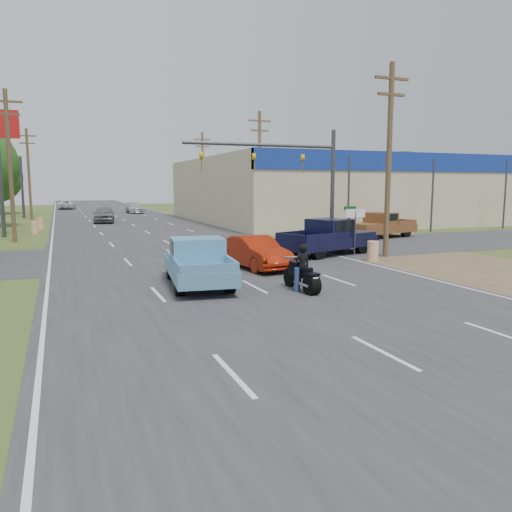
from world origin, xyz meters
name	(u,v)px	position (x,y,z in m)	size (l,w,h in m)	color
ground	(383,353)	(0.00, 0.00, 0.00)	(200.00, 200.00, 0.00)	#3C4F1F
main_road	(134,225)	(0.00, 40.00, 0.01)	(15.00, 180.00, 0.02)	#2D2D30
cross_road	(189,254)	(0.00, 18.00, 0.01)	(120.00, 10.00, 0.02)	#2D2D30
dirt_verge	(448,263)	(11.00, 10.00, 0.01)	(8.00, 18.00, 0.01)	brown
big_box_store	(407,190)	(32.00, 39.93, 3.31)	(50.00, 28.10, 6.60)	#B7A88C
utility_pole_1	(389,156)	(9.50, 13.00, 5.32)	(2.00, 0.28, 10.00)	#4C3823
utility_pole_2	(260,168)	(9.50, 31.00, 5.32)	(2.00, 0.28, 10.00)	#4C3823
utility_pole_3	(203,173)	(9.50, 49.00, 5.32)	(2.00, 0.28, 10.00)	#4C3823
utility_pole_5	(10,162)	(-9.50, 28.00, 5.32)	(2.00, 0.28, 10.00)	#4C3823
utility_pole_6	(29,172)	(-9.50, 52.00, 5.32)	(2.00, 0.28, 10.00)	#4C3823
tree_3	(404,173)	(55.00, 70.00, 6.19)	(8.40, 8.40, 10.40)	#422D19
tree_5	(237,176)	(30.00, 95.00, 5.88)	(7.98, 7.98, 9.88)	#422D19
barrel_0	(373,251)	(8.00, 12.00, 0.50)	(0.56, 0.56, 1.00)	orange
barrel_1	(303,235)	(8.40, 20.50, 0.50)	(0.56, 0.56, 1.00)	orange
barrel_2	(35,228)	(-8.50, 34.00, 0.50)	(0.56, 0.56, 1.00)	orange
barrel_3	(40,224)	(-8.20, 38.00, 0.50)	(0.56, 0.56, 1.00)	orange
pole_sign_left_far	(20,156)	(-10.50, 56.00, 7.17)	(3.00, 0.35, 9.20)	#3F3F44
lane_sign	(355,221)	(8.20, 14.00, 1.90)	(1.20, 0.08, 2.52)	#3F3F44
street_name_sign	(350,224)	(8.80, 15.50, 1.61)	(0.80, 0.08, 2.61)	#3F3F44
signal_mast	(292,167)	(5.82, 17.00, 4.80)	(9.12, 0.40, 7.00)	#3F3F44
red_convertible	(255,253)	(1.60, 11.96, 0.74)	(1.56, 4.49, 1.48)	#911B06
motorcycle	(303,277)	(1.32, 6.61, 0.52)	(0.71, 2.32, 1.18)	black
rider	(302,269)	(1.32, 6.67, 0.81)	(0.59, 0.39, 1.61)	black
blue_pickup	(197,261)	(-1.85, 9.22, 0.91)	(2.73, 5.66, 1.81)	black
navy_pickup	(329,237)	(7.14, 14.88, 0.99)	(6.33, 4.07, 1.96)	black
brown_pickup	(380,225)	(15.13, 21.40, 0.93)	(5.91, 3.41, 1.84)	black
distant_car_grey	(104,215)	(-2.32, 44.53, 0.85)	(2.01, 4.99, 1.70)	slate
distant_car_silver	(135,208)	(3.24, 62.05, 0.74)	(2.08, 5.12, 1.49)	silver
distant_car_white	(67,205)	(-5.30, 78.11, 0.73)	(2.41, 5.22, 1.45)	silver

